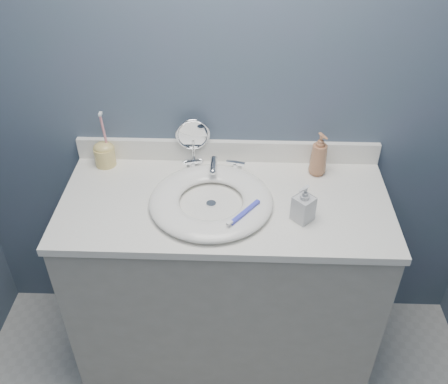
{
  "coord_description": "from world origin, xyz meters",
  "views": [
    {
      "loc": [
        0.05,
        -0.46,
        2.03
      ],
      "look_at": [
        -0.0,
        0.94,
        0.94
      ],
      "focal_mm": 40.0,
      "sensor_mm": 36.0,
      "label": 1
    }
  ],
  "objects_px": {
    "soap_bottle_amber": "(319,154)",
    "soap_bottle_clear": "(304,203)",
    "makeup_mirror": "(193,139)",
    "toothbrush_holder": "(104,153)"
  },
  "relations": [
    {
      "from": "makeup_mirror",
      "to": "soap_bottle_clear",
      "type": "bearing_deg",
      "value": -47.48
    },
    {
      "from": "soap_bottle_clear",
      "to": "toothbrush_holder",
      "type": "height_order",
      "value": "toothbrush_holder"
    },
    {
      "from": "soap_bottle_clear",
      "to": "soap_bottle_amber",
      "type": "bearing_deg",
      "value": 119.88
    },
    {
      "from": "soap_bottle_amber",
      "to": "toothbrush_holder",
      "type": "bearing_deg",
      "value": 149.65
    },
    {
      "from": "soap_bottle_amber",
      "to": "soap_bottle_clear",
      "type": "xyz_separation_m",
      "value": [
        -0.08,
        -0.28,
        -0.02
      ]
    },
    {
      "from": "soap_bottle_amber",
      "to": "toothbrush_holder",
      "type": "xyz_separation_m",
      "value": [
        -0.85,
        0.03,
        -0.03
      ]
    },
    {
      "from": "soap_bottle_amber",
      "to": "toothbrush_holder",
      "type": "height_order",
      "value": "toothbrush_holder"
    },
    {
      "from": "soap_bottle_amber",
      "to": "soap_bottle_clear",
      "type": "distance_m",
      "value": 0.29
    },
    {
      "from": "soap_bottle_amber",
      "to": "soap_bottle_clear",
      "type": "bearing_deg",
      "value": -134.59
    },
    {
      "from": "makeup_mirror",
      "to": "soap_bottle_clear",
      "type": "relative_size",
      "value": 1.41
    }
  ]
}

